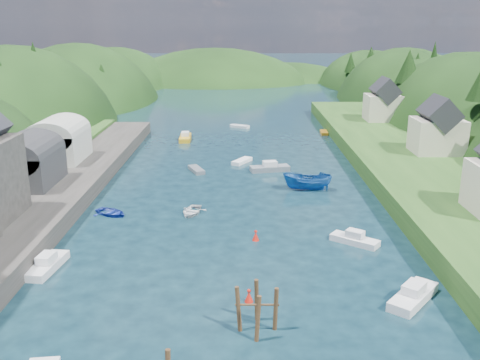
{
  "coord_description": "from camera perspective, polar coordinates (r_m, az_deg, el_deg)",
  "views": [
    {
      "loc": [
        0.25,
        -29.46,
        21.07
      ],
      "look_at": [
        0.0,
        28.0,
        4.0
      ],
      "focal_mm": 40.0,
      "sensor_mm": 36.0,
      "label": 1
    }
  ],
  "objects": [
    {
      "name": "ground",
      "position": [
        82.2,
        0.07,
        1.69
      ],
      "size": [
        600.0,
        600.0,
        0.0
      ],
      "primitive_type": "plane",
      "color": "black",
      "rests_on": "ground"
    },
    {
      "name": "hillside_left",
      "position": [
        117.5,
        -22.42,
        0.93
      ],
      "size": [
        44.0,
        245.56,
        52.0
      ],
      "color": "black",
      "rests_on": "ground"
    },
    {
      "name": "hillside_right",
      "position": [
        117.16,
        22.7,
        1.17
      ],
      "size": [
        36.0,
        245.56,
        48.0
      ],
      "color": "black",
      "rests_on": "ground"
    },
    {
      "name": "far_hills",
      "position": [
        205.95,
        0.52,
        7.64
      ],
      "size": [
        103.0,
        68.0,
        44.0
      ],
      "color": "black",
      "rests_on": "ground"
    },
    {
      "name": "hill_trees",
      "position": [
        93.95,
        0.36,
        10.45
      ],
      "size": [
        91.1,
        152.21,
        12.18
      ],
      "color": "black",
      "rests_on": "ground"
    },
    {
      "name": "boat_sheds",
      "position": [
        75.0,
        -20.28,
        3.35
      ],
      "size": [
        7.0,
        21.0,
        7.5
      ],
      "color": "#2D2D30",
      "rests_on": "quay_left"
    },
    {
      "name": "terrace_right",
      "position": [
        76.37,
        19.15,
        0.53
      ],
      "size": [
        16.0,
        120.0,
        2.4
      ],
      "primitive_type": "cube",
      "color": "#234719",
      "rests_on": "ground"
    },
    {
      "name": "right_bank_cottages",
      "position": [
        83.99,
        19.62,
        5.14
      ],
      "size": [
        9.0,
        59.24,
        8.41
      ],
      "color": "beige",
      "rests_on": "terrace_right"
    },
    {
      "name": "piling_cluster_far",
      "position": [
        38.78,
        1.84,
        -13.93
      ],
      "size": [
        3.11,
        2.91,
        3.94
      ],
      "color": "#382314",
      "rests_on": "ground"
    },
    {
      "name": "channel_buoy_near",
      "position": [
        42.69,
        0.97,
        -12.29
      ],
      "size": [
        0.7,
        0.7,
        1.1
      ],
      "color": "red",
      "rests_on": "ground"
    },
    {
      "name": "channel_buoy_far",
      "position": [
        53.77,
        1.69,
        -5.98
      ],
      "size": [
        0.7,
        0.7,
        1.1
      ],
      "color": "red",
      "rests_on": "ground"
    },
    {
      "name": "moored_boats",
      "position": [
        54.65,
        -1.28,
        -5.35
      ],
      "size": [
        35.2,
        98.15,
        2.46
      ],
      "color": "silver",
      "rests_on": "ground"
    }
  ]
}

